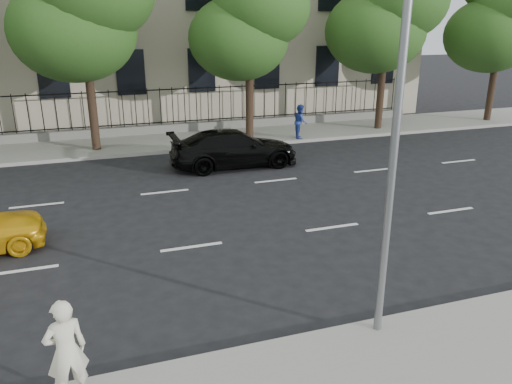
% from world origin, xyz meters
% --- Properties ---
extents(ground, '(120.00, 120.00, 0.00)m').
position_xyz_m(ground, '(0.00, 0.00, 0.00)').
color(ground, black).
rests_on(ground, ground).
extents(far_sidewalk, '(60.00, 4.00, 0.15)m').
position_xyz_m(far_sidewalk, '(0.00, 14.00, 0.07)').
color(far_sidewalk, gray).
rests_on(far_sidewalk, ground).
extents(lane_markings, '(49.60, 4.62, 0.01)m').
position_xyz_m(lane_markings, '(0.00, 4.75, 0.01)').
color(lane_markings, silver).
rests_on(lane_markings, ground).
extents(iron_fence, '(30.00, 0.50, 2.20)m').
position_xyz_m(iron_fence, '(0.00, 15.70, 0.65)').
color(iron_fence, slate).
rests_on(iron_fence, far_sidewalk).
extents(street_light, '(0.25, 3.32, 8.05)m').
position_xyz_m(street_light, '(2.50, -1.77, 5.15)').
color(street_light, slate).
rests_on(street_light, near_sidewalk).
extents(tree_d, '(5.34, 4.94, 8.84)m').
position_xyz_m(tree_d, '(5.04, 13.36, 5.84)').
color(tree_d, '#382619').
rests_on(tree_d, far_sidewalk).
extents(tree_e, '(5.71, 5.31, 9.46)m').
position_xyz_m(tree_e, '(12.04, 13.36, 6.20)').
color(tree_e, '#382619').
rests_on(tree_e, far_sidewalk).
extents(tree_f, '(5.52, 5.12, 9.01)m').
position_xyz_m(tree_f, '(19.04, 13.36, 5.88)').
color(tree_f, '#382619').
rests_on(tree_f, far_sidewalk).
extents(black_sedan, '(5.02, 2.05, 1.46)m').
position_xyz_m(black_sedan, '(3.09, 9.24, 0.73)').
color(black_sedan, black).
rests_on(black_sedan, ground).
extents(woman_near, '(0.69, 0.55, 1.67)m').
position_xyz_m(woman_near, '(-2.80, -2.40, 0.99)').
color(woman_near, beige).
rests_on(woman_near, near_sidewalk).
extents(pedestrian_far, '(0.80, 0.91, 1.59)m').
position_xyz_m(pedestrian_far, '(7.26, 12.40, 0.94)').
color(pedestrian_far, navy).
rests_on(pedestrian_far, far_sidewalk).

